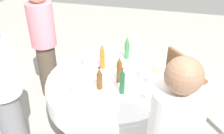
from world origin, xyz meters
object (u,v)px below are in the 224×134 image
(bottle_amber_west, at_px, (102,57))
(plate_right, at_px, (155,71))
(bottle_brown_far, at_px, (119,70))
(wine_glass_far, at_px, (161,91))
(bottle_clear_front, at_px, (143,69))
(wine_glass_mid, at_px, (84,57))
(wine_glass_south, at_px, (74,85))
(person_front, at_px, (44,42))
(wine_glass_inner, at_px, (148,95))
(person_outer, at_px, (4,93))
(bottle_brown_left, at_px, (99,79))
(bottle_green_mid, at_px, (127,48))
(plate_inner, at_px, (119,67))
(chair_mid, at_px, (182,75))
(plate_east, at_px, (99,102))
(wine_glass_west, at_px, (151,77))
(dining_table, at_px, (112,89))
(bottle_dark_green_outer, at_px, (122,81))
(plate_near, at_px, (76,73))

(bottle_amber_west, relative_size, plate_right, 1.27)
(bottle_brown_far, relative_size, wine_glass_far, 2.15)
(bottle_clear_front, distance_m, bottle_amber_west, 0.52)
(wine_glass_mid, relative_size, wine_glass_south, 1.07)
(wine_glass_south, relative_size, person_front, 0.09)
(wine_glass_inner, bearing_deg, person_outer, 14.67)
(bottle_clear_front, distance_m, person_outer, 1.45)
(bottle_brown_far, bearing_deg, bottle_brown_left, 46.36)
(bottle_green_mid, xyz_separation_m, plate_inner, (0.04, 0.26, -0.13))
(wine_glass_south, bearing_deg, chair_mid, -136.78)
(chair_mid, bearing_deg, person_front, -123.98)
(plate_east, bearing_deg, wine_glass_mid, -58.75)
(plate_inner, bearing_deg, bottle_brown_far, 103.05)
(bottle_green_mid, height_order, plate_inner, bottle_green_mid)
(chair_mid, bearing_deg, wine_glass_west, -67.01)
(dining_table, bearing_deg, bottle_brown_left, 70.67)
(bottle_brown_far, distance_m, plate_right, 0.49)
(bottle_amber_west, distance_m, plate_east, 0.69)
(wine_glass_mid, xyz_separation_m, person_front, (0.69, -0.28, -0.01))
(wine_glass_south, height_order, person_outer, person_outer)
(wine_glass_inner, bearing_deg, wine_glass_west, -88.09)
(plate_east, height_order, chair_mid, chair_mid)
(bottle_dark_green_outer, height_order, plate_near, bottle_dark_green_outer)
(plate_east, bearing_deg, bottle_brown_left, -73.96)
(bottle_brown_far, relative_size, wine_glass_inner, 2.44)
(wine_glass_far, bearing_deg, bottle_dark_green_outer, -2.38)
(bottle_dark_green_outer, bearing_deg, plate_east, 51.24)
(plate_inner, relative_size, chair_mid, 0.26)
(wine_glass_west, bearing_deg, plate_near, -0.39)
(bottle_green_mid, relative_size, chair_mid, 0.35)
(wine_glass_south, bearing_deg, plate_near, -68.58)
(plate_inner, bearing_deg, person_front, -11.39)
(bottle_green_mid, bearing_deg, plate_inner, 81.80)
(bottle_amber_west, height_order, plate_near, bottle_amber_west)
(wine_glass_mid, height_order, chair_mid, wine_glass_mid)
(person_outer, distance_m, chair_mid, 2.16)
(dining_table, bearing_deg, wine_glass_mid, -24.98)
(wine_glass_far, distance_m, plate_inner, 0.74)
(wine_glass_south, relative_size, chair_mid, 0.18)
(bottle_green_mid, height_order, wine_glass_west, bottle_green_mid)
(plate_inner, relative_size, person_front, 0.14)
(bottle_dark_green_outer, height_order, wine_glass_west, bottle_dark_green_outer)
(wine_glass_south, height_order, chair_mid, wine_glass_south)
(plate_east, xyz_separation_m, chair_mid, (-0.80, -1.10, -0.23))
(plate_east, distance_m, plate_near, 0.62)
(bottle_clear_front, relative_size, bottle_amber_west, 0.78)
(bottle_amber_west, relative_size, wine_glass_west, 2.40)
(person_front, relative_size, chair_mid, 1.86)
(wine_glass_west, bearing_deg, plate_east, 44.60)
(plate_right, relative_size, person_outer, 0.16)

